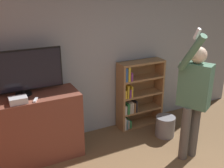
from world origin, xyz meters
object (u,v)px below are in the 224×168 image
person (194,94)px  bookshelf (137,95)px  television (21,72)px  waste_bin (165,126)px  game_console (18,100)px

person → bookshelf: bearing=160.5°
television → waste_bin: 2.49m
bookshelf → waste_bin: (0.24, -0.56, -0.42)m
television → game_console: (-0.11, -0.26, -0.29)m
game_console → person: size_ratio=0.12×
person → television: bearing=-145.0°
game_console → waste_bin: size_ratio=0.64×
person → game_console: bearing=-138.2°
television → game_console: 0.40m
bookshelf → waste_bin: size_ratio=3.43×
waste_bin → person: bearing=-96.1°
television → waste_bin: size_ratio=3.18×
person → waste_bin: (0.07, 0.64, -0.84)m
person → waste_bin: 1.06m
bookshelf → television: bearing=-176.8°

